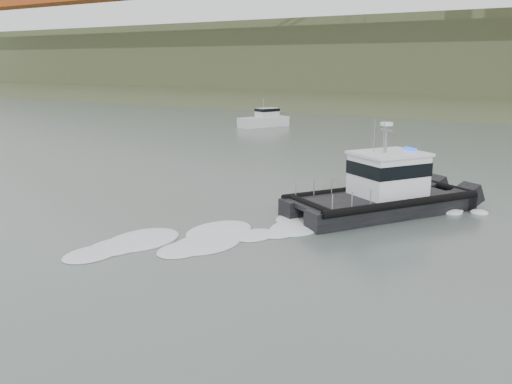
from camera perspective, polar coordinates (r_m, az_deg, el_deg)
ground at (r=21.38m, az=-15.62°, el=-10.16°), size 400.00×400.00×0.00m
patrol_boat at (r=32.25m, az=12.56°, el=0.20°), size 8.79×11.23×5.21m
motorboat at (r=75.02m, az=0.86°, el=7.27°), size 4.65×7.20×3.77m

